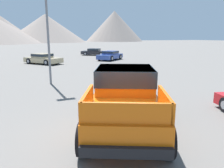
# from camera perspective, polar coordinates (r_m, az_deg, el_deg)

# --- Properties ---
(ground_plane) EXTENTS (320.00, 320.00, 0.00)m
(ground_plane) POSITION_cam_1_polar(r_m,az_deg,el_deg) (7.44, 1.72, -11.52)
(ground_plane) COLOR slate
(orange_pickup_truck) EXTENTS (3.91, 5.16, 1.98)m
(orange_pickup_truck) POSITION_cam_1_polar(r_m,az_deg,el_deg) (7.07, 3.40, -3.21)
(orange_pickup_truck) COLOR orange
(orange_pickup_truck) RESTS_ON ground_plane
(parked_car_blue) EXTENTS (4.42, 4.10, 1.18)m
(parked_car_blue) POSITION_cam_1_polar(r_m,az_deg,el_deg) (29.11, -0.49, 7.52)
(parked_car_blue) COLOR #334C9E
(parked_car_blue) RESTS_ON ground_plane
(parked_car_tan) EXTENTS (4.11, 4.60, 1.16)m
(parked_car_tan) POSITION_cam_1_polar(r_m,az_deg,el_deg) (26.04, -17.59, 6.36)
(parked_car_tan) COLOR tan
(parked_car_tan) RESTS_ON ground_plane
(parked_car_dark) EXTENTS (4.51, 3.98, 1.11)m
(parked_car_dark) POSITION_cam_1_polar(r_m,az_deg,el_deg) (36.64, -4.58, 8.38)
(parked_car_dark) COLOR #232328
(parked_car_dark) RESTS_ON ground_plane
(street_lamp_post) EXTENTS (0.90, 0.24, 7.80)m
(street_lamp_post) POSITION_cam_1_polar(r_m,az_deg,el_deg) (14.53, -16.76, 18.37)
(street_lamp_post) COLOR slate
(street_lamp_post) RESTS_ON ground_plane
(distant_mountain_range) EXTENTS (141.49, 66.71, 19.95)m
(distant_mountain_range) POSITION_cam_1_polar(r_m,az_deg,el_deg) (125.93, -22.68, 13.65)
(distant_mountain_range) COLOR gray
(distant_mountain_range) RESTS_ON ground_plane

